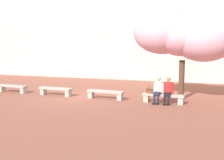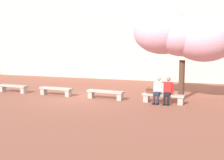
{
  "view_description": "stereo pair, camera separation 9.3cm",
  "coord_description": "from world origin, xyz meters",
  "px_view_note": "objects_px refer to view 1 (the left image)",
  "views": [
    {
      "loc": [
        6.61,
        -12.57,
        2.59
      ],
      "look_at": [
        1.82,
        0.2,
        1.0
      ],
      "focal_mm": 42.0,
      "sensor_mm": 36.0,
      "label": 1
    },
    {
      "loc": [
        6.69,
        -12.53,
        2.59
      ],
      "look_at": [
        1.82,
        0.2,
        1.0
      ],
      "focal_mm": 42.0,
      "sensor_mm": 36.0,
      "label": 2
    }
  ],
  "objects_px": {
    "stone_bench_west_end": "(13,87)",
    "stone_bench_center": "(105,93)",
    "person_seated_left": "(158,89)",
    "handbag": "(149,91)",
    "stone_bench_near_west": "(56,90)",
    "cherry_tree_main": "(183,35)",
    "person_seated_right": "(168,89)",
    "stone_bench_near_east": "(163,97)"
  },
  "relations": [
    {
      "from": "person_seated_right",
      "to": "handbag",
      "type": "relative_size",
      "value": 3.81
    },
    {
      "from": "stone_bench_near_east",
      "to": "cherry_tree_main",
      "type": "relative_size",
      "value": 0.39
    },
    {
      "from": "stone_bench_near_east",
      "to": "person_seated_right",
      "type": "distance_m",
      "value": 0.45
    },
    {
      "from": "person_seated_left",
      "to": "person_seated_right",
      "type": "height_order",
      "value": "same"
    },
    {
      "from": "stone_bench_center",
      "to": "person_seated_left",
      "type": "height_order",
      "value": "person_seated_left"
    },
    {
      "from": "stone_bench_west_end",
      "to": "stone_bench_near_east",
      "type": "height_order",
      "value": "same"
    },
    {
      "from": "stone_bench_near_west",
      "to": "stone_bench_center",
      "type": "bearing_deg",
      "value": 0.0
    },
    {
      "from": "stone_bench_near_east",
      "to": "stone_bench_west_end",
      "type": "bearing_deg",
      "value": 180.0
    },
    {
      "from": "stone_bench_near_east",
      "to": "person_seated_left",
      "type": "bearing_deg",
      "value": -167.6
    },
    {
      "from": "stone_bench_near_east",
      "to": "cherry_tree_main",
      "type": "xyz_separation_m",
      "value": [
        0.71,
        1.39,
        3.01
      ]
    },
    {
      "from": "person_seated_left",
      "to": "stone_bench_west_end",
      "type": "bearing_deg",
      "value": 179.66
    },
    {
      "from": "stone_bench_near_west",
      "to": "handbag",
      "type": "relative_size",
      "value": 5.98
    },
    {
      "from": "stone_bench_center",
      "to": "stone_bench_near_east",
      "type": "height_order",
      "value": "same"
    },
    {
      "from": "stone_bench_near_east",
      "to": "handbag",
      "type": "distance_m",
      "value": 0.73
    },
    {
      "from": "person_seated_right",
      "to": "cherry_tree_main",
      "type": "xyz_separation_m",
      "value": [
        0.48,
        1.44,
        2.62
      ]
    },
    {
      "from": "stone_bench_west_end",
      "to": "stone_bench_center",
      "type": "relative_size",
      "value": 1.0
    },
    {
      "from": "stone_bench_near_east",
      "to": "stone_bench_center",
      "type": "bearing_deg",
      "value": 180.0
    },
    {
      "from": "stone_bench_near_west",
      "to": "person_seated_left",
      "type": "xyz_separation_m",
      "value": [
        5.82,
        -0.05,
        0.39
      ]
    },
    {
      "from": "person_seated_left",
      "to": "handbag",
      "type": "height_order",
      "value": "person_seated_left"
    },
    {
      "from": "stone_bench_west_end",
      "to": "stone_bench_center",
      "type": "distance_m",
      "value": 6.06
    },
    {
      "from": "stone_bench_near_east",
      "to": "person_seated_right",
      "type": "height_order",
      "value": "person_seated_right"
    },
    {
      "from": "stone_bench_near_east",
      "to": "handbag",
      "type": "bearing_deg",
      "value": -178.0
    },
    {
      "from": "person_seated_right",
      "to": "cherry_tree_main",
      "type": "relative_size",
      "value": 0.25
    },
    {
      "from": "stone_bench_near_east",
      "to": "person_seated_left",
      "type": "distance_m",
      "value": 0.46
    },
    {
      "from": "stone_bench_center",
      "to": "person_seated_left",
      "type": "bearing_deg",
      "value": -1.09
    },
    {
      "from": "stone_bench_near_east",
      "to": "cherry_tree_main",
      "type": "bearing_deg",
      "value": 62.85
    },
    {
      "from": "person_seated_left",
      "to": "person_seated_right",
      "type": "xyz_separation_m",
      "value": [
        0.47,
        -0.0,
        0.0
      ]
    },
    {
      "from": "stone_bench_near_west",
      "to": "cherry_tree_main",
      "type": "bearing_deg",
      "value": 11.57
    },
    {
      "from": "stone_bench_west_end",
      "to": "stone_bench_near_west",
      "type": "distance_m",
      "value": 3.03
    },
    {
      "from": "stone_bench_near_west",
      "to": "cherry_tree_main",
      "type": "height_order",
      "value": "cherry_tree_main"
    },
    {
      "from": "stone_bench_near_west",
      "to": "cherry_tree_main",
      "type": "xyz_separation_m",
      "value": [
        6.77,
        1.39,
        3.01
      ]
    },
    {
      "from": "handbag",
      "to": "stone_bench_center",
      "type": "bearing_deg",
      "value": 179.42
    },
    {
      "from": "person_seated_right",
      "to": "person_seated_left",
      "type": "bearing_deg",
      "value": 179.95
    },
    {
      "from": "stone_bench_center",
      "to": "stone_bench_near_east",
      "type": "distance_m",
      "value": 3.03
    },
    {
      "from": "person_seated_left",
      "to": "stone_bench_near_east",
      "type": "bearing_deg",
      "value": 12.4
    },
    {
      "from": "cherry_tree_main",
      "to": "person_seated_left",
      "type": "bearing_deg",
      "value": -123.49
    },
    {
      "from": "stone_bench_near_west",
      "to": "person_seated_left",
      "type": "bearing_deg",
      "value": -0.52
    },
    {
      "from": "stone_bench_west_end",
      "to": "stone_bench_near_east",
      "type": "xyz_separation_m",
      "value": [
        9.09,
        0.0,
        0.0
      ]
    },
    {
      "from": "person_seated_right",
      "to": "cherry_tree_main",
      "type": "distance_m",
      "value": 3.03
    },
    {
      "from": "stone_bench_west_end",
      "to": "cherry_tree_main",
      "type": "relative_size",
      "value": 0.39
    },
    {
      "from": "stone_bench_west_end",
      "to": "stone_bench_center",
      "type": "xyz_separation_m",
      "value": [
        6.06,
        0.0,
        0.0
      ]
    },
    {
      "from": "stone_bench_near_west",
      "to": "handbag",
      "type": "bearing_deg",
      "value": -0.25
    }
  ]
}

